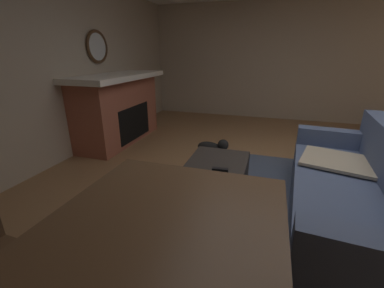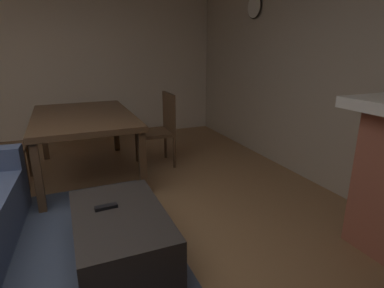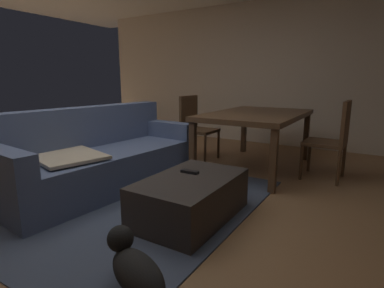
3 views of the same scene
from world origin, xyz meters
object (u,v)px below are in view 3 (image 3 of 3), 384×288
object	(u,v)px
couch	(101,159)
dining_table	(256,118)
tv_remote	(190,172)
dining_chair_south	(334,136)
dining_chair_north	(195,124)
potted_plant	(130,129)
small_dog	(135,268)
ottoman_coffee_table	(191,198)

from	to	relation	value
couch	dining_table	xyz separation A→B (m)	(1.59, -1.17, 0.36)
tv_remote	dining_chair_south	bearing A→B (deg)	-33.12
dining_table	dining_chair_north	world-z (taller)	dining_chair_north
couch	tv_remote	bearing A→B (deg)	-92.28
tv_remote	dining_table	distance (m)	1.66
potted_plant	small_dog	xyz separation A→B (m)	(-3.06, -2.88, -0.10)
ottoman_coffee_table	dining_chair_south	world-z (taller)	dining_chair_south
tv_remote	small_dog	size ratio (longest dim) A/B	0.31
small_dog	dining_table	bearing A→B (deg)	6.68
couch	dining_chair_north	xyz separation A→B (m)	(1.59, -0.24, 0.21)
ottoman_coffee_table	tv_remote	bearing A→B (deg)	35.83
ottoman_coffee_table	potted_plant	size ratio (longest dim) A/B	2.07
dining_table	ottoman_coffee_table	bearing A→B (deg)	-177.56
dining_chair_south	potted_plant	size ratio (longest dim) A/B	1.92
dining_chair_north	dining_chair_south	size ratio (longest dim) A/B	1.00
dining_chair_north	ottoman_coffee_table	bearing A→B (deg)	-149.87
dining_table	dining_chair_south	bearing A→B (deg)	-90.18
couch	dining_table	world-z (taller)	couch
dining_table	dining_chair_north	distance (m)	0.95
potted_plant	dining_table	bearing A→B (deg)	-97.98
tv_remote	couch	bearing A→B (deg)	84.40
tv_remote	dining_chair_south	world-z (taller)	dining_chair_south
dining_chair_north	potted_plant	xyz separation A→B (m)	(0.36, 1.63, -0.26)
dining_chair_north	potted_plant	world-z (taller)	dining_chair_north
dining_chair_south	small_dog	world-z (taller)	dining_chair_south
potted_plant	dining_chair_south	bearing A→B (deg)	-95.91
dining_table	potted_plant	distance (m)	2.62
tv_remote	small_dog	bearing A→B (deg)	-166.77
dining_table	couch	bearing A→B (deg)	143.59
small_dog	ottoman_coffee_table	bearing A→B (deg)	14.14
dining_table	potted_plant	xyz separation A→B (m)	(0.36, 2.56, -0.40)
potted_plant	dining_chair_north	bearing A→B (deg)	-102.41
dining_chair_north	small_dog	size ratio (longest dim) A/B	1.81
dining_chair_south	small_dog	xyz separation A→B (m)	(-2.70, 0.62, -0.35)
dining_chair_south	tv_remote	bearing A→B (deg)	150.20
tv_remote	dining_chair_north	size ratio (longest dim) A/B	0.17
dining_table	small_dog	xyz separation A→B (m)	(-2.70, -0.32, -0.50)
ottoman_coffee_table	dining_chair_north	world-z (taller)	dining_chair_north
ottoman_coffee_table	potted_plant	bearing A→B (deg)	51.50
couch	ottoman_coffee_table	xyz separation A→B (m)	(-0.15, -1.25, -0.13)
potted_plant	couch	bearing A→B (deg)	-144.48
dining_table	dining_chair_south	distance (m)	0.95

